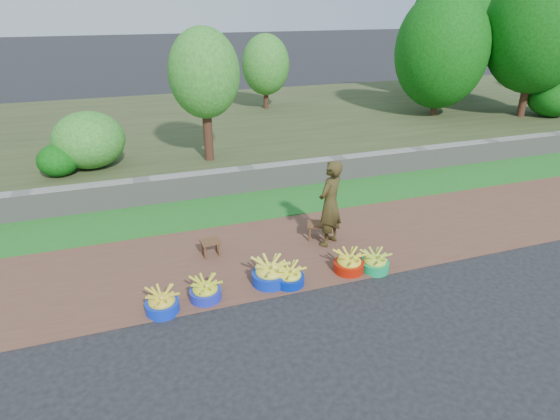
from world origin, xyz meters
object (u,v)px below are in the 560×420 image
object	(u,v)px
basin_d	(289,276)
basin_c	(270,273)
basin_e	(349,263)
stool_left	(211,244)
basin_b	(205,291)
basin_f	(375,262)
basin_a	(162,303)
vendor_woman	(330,204)
stool_right	(318,226)

from	to	relation	value
basin_d	basin_c	bearing A→B (deg)	153.84
basin_e	stool_left	bearing A→B (deg)	148.43
basin_b	basin_f	world-z (taller)	basin_b
basin_a	vendor_woman	bearing A→B (deg)	19.33
basin_c	vendor_woman	bearing A→B (deg)	32.11
basin_b	stool_right	bearing A→B (deg)	27.40
basin_d	basin_e	distance (m)	1.01
basin_c	stool_left	size ratio (longest dim) A/B	1.65
basin_f	stool_left	distance (m)	2.68
stool_left	basin_e	bearing A→B (deg)	-31.57
stool_right	vendor_woman	bearing A→B (deg)	-61.26
basin_b	stool_left	size ratio (longest dim) A/B	1.37
basin_a	stool_left	distance (m)	1.60
basin_a	basin_b	world-z (taller)	basin_a
vendor_woman	stool_right	bearing A→B (deg)	-96.53
basin_b	stool_left	bearing A→B (deg)	74.88
basin_d	stool_right	distance (m)	1.54
basin_b	basin_d	bearing A→B (deg)	-1.69
basin_a	basin_d	world-z (taller)	basin_a
basin_a	stool_left	xyz separation A→B (m)	(0.94, 1.29, 0.08)
stool_left	basin_a	bearing A→B (deg)	-125.90
basin_e	stool_left	size ratio (longest dim) A/B	1.44
basin_d	vendor_woman	bearing A→B (deg)	41.92
basin_e	basin_f	xyz separation A→B (m)	(0.41, -0.10, -0.01)
stool_right	vendor_woman	size ratio (longest dim) A/B	0.29
basin_a	basin_d	bearing A→B (deg)	1.80
basin_c	stool_right	bearing A→B (deg)	40.67
basin_c	basin_f	world-z (taller)	basin_c
basin_b	stool_right	distance (m)	2.51
basin_b	stool_left	distance (m)	1.24
basin_c	basin_f	distance (m)	1.69
basin_b	basin_d	world-z (taller)	same
basin_d	basin_e	xyz separation A→B (m)	(1.01, 0.04, 0.01)
basin_b	basin_e	size ratio (longest dim) A/B	0.95
basin_e	basin_d	bearing A→B (deg)	-177.59
basin_d	vendor_woman	xyz separation A→B (m)	(1.09, 0.98, 0.63)
basin_a	basin_b	bearing A→B (deg)	8.87
stool_left	basin_b	bearing A→B (deg)	-105.12
basin_f	stool_right	bearing A→B (deg)	109.50
basin_f	basin_e	bearing A→B (deg)	166.41
basin_f	vendor_woman	distance (m)	1.25
vendor_woman	basin_a	bearing A→B (deg)	-15.93
basin_b	basin_e	world-z (taller)	basin_e
basin_e	basin_f	bearing A→B (deg)	-13.59
basin_f	vendor_woman	xyz separation A→B (m)	(-0.33, 1.03, 0.63)
basin_d	basin_f	size ratio (longest dim) A/B	1.01
basin_e	stool_right	xyz separation A→B (m)	(-0.04, 1.15, 0.11)
basin_d	stool_left	xyz separation A→B (m)	(-0.93, 1.24, 0.09)
basin_e	vendor_woman	xyz separation A→B (m)	(0.08, 0.94, 0.62)
basin_a	vendor_woman	distance (m)	3.20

